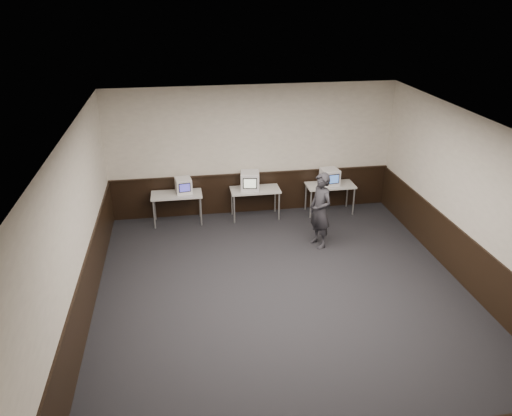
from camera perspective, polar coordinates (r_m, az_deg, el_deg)
The scene contains 17 objects.
floor at distance 9.37m, azimuth 3.42°, elevation -10.30°, with size 8.00×8.00×0.00m, color black.
ceiling at distance 8.02m, azimuth 3.99°, elevation 8.93°, with size 8.00×8.00×0.00m, color white.
back_wall at distance 12.24m, azimuth -0.40°, elevation 6.56°, with size 7.00×7.00×0.00m, color beige.
front_wall at distance 5.41m, azimuth 13.47°, elevation -19.78°, with size 7.00×7.00×0.00m, color beige.
left_wall at distance 8.57m, azimuth -19.85°, elevation -2.96°, with size 8.00×8.00×0.00m, color beige.
right_wall at distance 9.91m, azimuth 23.85°, elevation 0.07°, with size 8.00×8.00×0.00m, color beige.
wainscot_back at distance 12.60m, azimuth -0.37°, elevation 1.76°, with size 6.98×0.04×1.00m, color black.
wainscot_left at distance 9.09m, azimuth -18.75°, elevation -9.15°, with size 0.04×7.98×1.00m, color black.
wainscot_right at distance 10.36m, azimuth 22.75°, elevation -5.51°, with size 0.04×7.98×1.00m, color black.
wainscot_rail at distance 12.39m, azimuth -0.36°, elevation 3.95°, with size 6.98×0.06×0.04m, color black.
desk_left at distance 12.05m, azimuth -9.06°, elevation 1.30°, with size 1.20×0.60×0.75m.
desk_center at distance 12.18m, azimuth -0.10°, elevation 1.87°, with size 1.20×0.60×0.75m.
desk_right at distance 12.60m, azimuth 8.48°, elevation 2.37°, with size 1.20×0.60×0.75m.
emac_left at distance 11.99m, azimuth -8.29°, elevation 2.56°, with size 0.42×0.44×0.37m.
emac_center at distance 12.06m, azimuth -0.70°, elevation 3.13°, with size 0.51×0.53×0.44m.
emac_right at distance 12.49m, azimuth 8.43°, elevation 3.53°, with size 0.45×0.48×0.41m.
person at distance 10.85m, azimuth 7.37°, elevation -0.28°, with size 0.62×0.40×1.69m, color #27262C.
Camera 1 is at (-1.77, -7.53, 5.29)m, focal length 35.00 mm.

